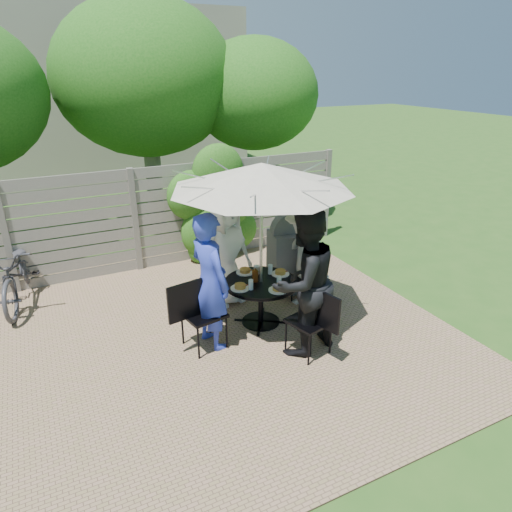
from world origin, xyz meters
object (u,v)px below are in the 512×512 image
person_right (304,257)px  coffee_cup (257,270)px  glass_left (251,285)px  bicycle (19,272)px  person_front (304,283)px  glass_right (270,269)px  chair_front (309,334)px  glass_front (279,281)px  person_left (210,282)px  plate_front (278,289)px  umbrella (261,176)px  person_back (226,252)px  plate_back (245,271)px  syrup_jug (255,276)px  bbq_grill (291,255)px  patio_table (261,294)px  chair_right (309,288)px  plate_right (280,273)px  chair_left (203,327)px  plate_left (240,287)px  chair_back (222,283)px

person_right → coffee_cup: 0.77m
glass_left → bicycle: (-2.80, 2.39, -0.24)m
person_front → glass_right: (0.05, 0.97, -0.23)m
chair_front → glass_front: (-0.05, 0.71, 0.45)m
person_left → plate_front: bearing=-113.4°
umbrella → glass_front: (0.16, -0.23, -1.40)m
person_back → person_left: bearing=-135.0°
glass_left → plate_back: bearing=73.4°
syrup_jug → coffee_cup: size_ratio=1.33×
plate_front → bbq_grill: size_ratio=0.19×
glass_front → bicycle: bicycle is taller
bicycle → coffee_cup: bearing=-21.0°
patio_table → chair_right: 0.99m
person_back → chair_front: 1.88m
plate_front → glass_front: size_ratio=1.86×
plate_right → chair_left: bearing=-167.5°
person_back → patio_table: bearing=-90.0°
person_right → chair_left: bearing=-90.0°
person_front → bicycle: (-3.21, 3.04, -0.46)m
chair_front → person_front: bearing=-1.9°
person_right → bicycle: 4.36m
person_right → coffee_cup: (-0.76, 0.06, -0.08)m
plate_left → plate_right: bearing=12.5°
umbrella → glass_left: 1.43m
chair_left → plate_right: bearing=2.3°
glass_right → glass_left: bearing=-145.5°
person_front → glass_front: person_front is taller
plate_right → bbq_grill: (0.55, 0.64, -0.08)m
person_left → plate_left: person_left is taller
chair_front → bbq_grill: size_ratio=0.71×
plate_back → glass_front: (0.24, -0.58, 0.05)m
person_back → umbrella: bearing=-90.0°
chair_back → glass_right: chair_back is taller
person_front → bbq_grill: bearing=-127.8°
chair_front → plate_front: (-0.13, 0.59, 0.40)m
chair_back → plate_left: chair_back is taller
patio_table → glass_left: 0.39m
bicycle → plate_left: bearing=-28.8°
coffee_cup → bicycle: (-3.08, 2.00, -0.23)m
person_back → person_left: size_ratio=0.92×
person_left → coffee_cup: bearing=-76.7°
chair_front → bbq_grill: 1.83m
umbrella → glass_right: size_ratio=20.30×
chair_left → chair_front: size_ratio=1.04×
chair_right → patio_table: bearing=-2.5°
person_back → glass_front: person_back is taller
glass_right → syrup_jug: (-0.30, -0.12, 0.01)m
person_right → syrup_jug: bearing=-93.2°
glass_front → bbq_grill: bbq_grill is taller
glass_front → syrup_jug: bearing=130.6°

